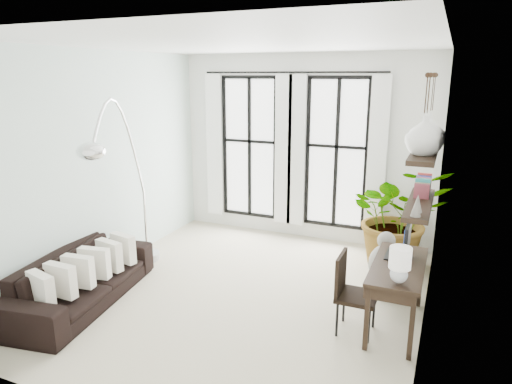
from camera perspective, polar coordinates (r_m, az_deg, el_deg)
The scene contains 16 objects.
floor at distance 6.24m, azimuth -1.63°, elevation -12.65°, with size 5.00×5.00×0.00m, color beige.
ceiling at distance 5.56m, azimuth -1.87°, elevation 18.13°, with size 5.00×5.00×0.00m, color white.
wall_left at distance 6.93m, azimuth -18.87°, elevation 3.36°, with size 5.00×5.00×0.00m, color silver.
wall_right at distance 5.18m, azimuth 21.43°, elevation -0.45°, with size 5.00×5.00×0.00m, color white.
wall_back at distance 7.99m, azimuth 5.91°, elevation 5.44°, with size 4.50×4.50×0.00m, color white.
windows at distance 7.99m, azimuth 4.38°, elevation 5.18°, with size 3.26×0.13×2.65m.
wall_shelves at distance 5.16m, azimuth 20.02°, elevation 1.09°, with size 0.25×1.30×0.60m.
sofa at distance 6.31m, azimuth -20.94°, elevation -10.05°, with size 2.23×0.87×0.65m, color black.
throw_pillows at distance 6.18m, azimuth -20.41°, elevation -8.78°, with size 0.40×1.52×0.40m.
plant at distance 7.16m, azimuth 17.22°, elevation -2.91°, with size 1.41×1.23×1.57m, color #2D7228.
desk at distance 5.40m, azimuth 17.27°, elevation -9.31°, with size 0.56×1.32×1.17m.
desk_chair at distance 5.32m, azimuth 11.64°, elevation -11.69°, with size 0.44×0.44×0.92m.
arc_lamp at distance 6.33m, azimuth -16.86°, elevation 6.02°, with size 0.76×1.80×2.56m.
buddha at distance 6.39m, azimuth 15.75°, elevation -9.02°, with size 0.47×0.47×0.85m.
vase_a at distance 4.79m, azimuth 20.34°, elevation 6.64°, with size 0.37×0.37×0.38m, color white.
vase_b at distance 5.18m, azimuth 20.62°, elevation 7.15°, with size 0.37×0.37×0.38m, color white.
Camera 1 is at (2.36, -5.03, 2.85)m, focal length 32.00 mm.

